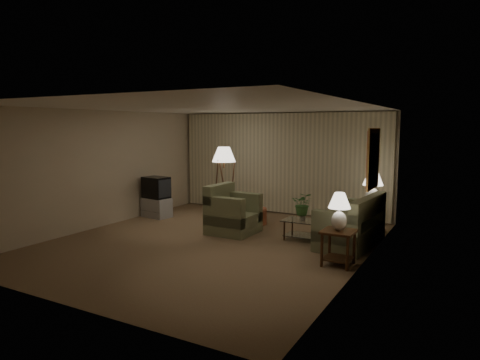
# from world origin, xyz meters

# --- Properties ---
(ground) EXTENTS (7.00, 7.00, 0.00)m
(ground) POSITION_xyz_m (0.00, 0.00, 0.00)
(ground) COLOR olive
(ground) RESTS_ON ground
(room_shell) EXTENTS (6.04, 7.02, 2.72)m
(room_shell) POSITION_xyz_m (0.02, 1.51, 1.75)
(room_shell) COLOR #C1B194
(room_shell) RESTS_ON ground
(sofa) EXTENTS (1.91, 1.18, 0.78)m
(sofa) POSITION_xyz_m (2.50, 1.18, 0.39)
(sofa) COLOR #727955
(sofa) RESTS_ON ground
(armchair) EXTENTS (1.03, 0.98, 0.84)m
(armchair) POSITION_xyz_m (0.01, 0.90, 0.42)
(armchair) COLOR #727955
(armchair) RESTS_ON ground
(side_table_near) EXTENTS (0.53, 0.53, 0.60)m
(side_table_near) POSITION_xyz_m (2.65, -0.17, 0.41)
(side_table_near) COLOR #351D0E
(side_table_near) RESTS_ON ground
(side_table_far) EXTENTS (0.50, 0.42, 0.60)m
(side_table_far) POSITION_xyz_m (2.65, 2.43, 0.40)
(side_table_far) COLOR #351D0E
(side_table_far) RESTS_ON ground
(table_lamp_near) EXTENTS (0.37, 0.37, 0.64)m
(table_lamp_near) POSITION_xyz_m (2.65, -0.17, 0.98)
(table_lamp_near) COLOR silver
(table_lamp_near) RESTS_ON side_table_near
(table_lamp_far) EXTENTS (0.44, 0.44, 0.76)m
(table_lamp_far) POSITION_xyz_m (2.65, 2.43, 1.05)
(table_lamp_far) COLOR silver
(table_lamp_far) RESTS_ON side_table_far
(coffee_table) EXTENTS (1.07, 0.58, 0.41)m
(coffee_table) POSITION_xyz_m (1.69, 1.08, 0.28)
(coffee_table) COLOR silver
(coffee_table) RESTS_ON ground
(tv_cabinet) EXTENTS (0.85, 0.66, 0.50)m
(tv_cabinet) POSITION_xyz_m (-2.55, 1.37, 0.25)
(tv_cabinet) COLOR #A8A8AA
(tv_cabinet) RESTS_ON ground
(crt_tv) EXTENTS (0.76, 0.63, 0.54)m
(crt_tv) POSITION_xyz_m (-2.55, 1.37, 0.77)
(crt_tv) COLOR black
(crt_tv) RESTS_ON tv_cabinet
(floor_lamp) EXTENTS (0.59, 0.59, 1.82)m
(floor_lamp) POSITION_xyz_m (-0.92, 2.04, 0.95)
(floor_lamp) COLOR #351D0E
(floor_lamp) RESTS_ON ground
(ottoman) EXTENTS (0.70, 0.70, 0.38)m
(ottoman) POSITION_xyz_m (0.02, 1.90, 0.19)
(ottoman) COLOR #AC5C3A
(ottoman) RESTS_ON ground
(vase) EXTENTS (0.17, 0.17, 0.14)m
(vase) POSITION_xyz_m (1.54, 1.08, 0.48)
(vase) COLOR white
(vase) RESTS_ON coffee_table
(flowers) EXTENTS (0.49, 0.45, 0.48)m
(flowers) POSITION_xyz_m (1.54, 1.08, 0.79)
(flowers) COLOR #407A36
(flowers) RESTS_ON vase
(book) EXTENTS (0.20, 0.23, 0.01)m
(book) POSITION_xyz_m (1.94, 0.98, 0.42)
(book) COLOR olive
(book) RESTS_ON coffee_table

